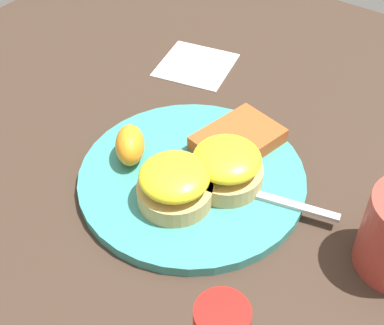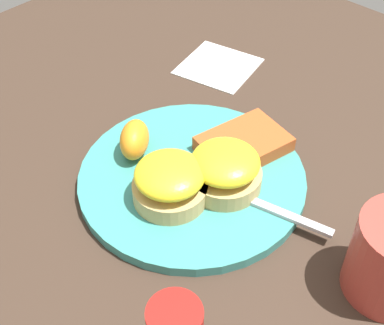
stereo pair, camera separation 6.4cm
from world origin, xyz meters
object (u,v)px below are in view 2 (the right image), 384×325
(hashbrown_patty, at_px, (244,144))
(orange_wedge, at_px, (134,139))
(fork, at_px, (225,190))
(sandwich_benedict_right, at_px, (225,170))
(sandwich_benedict_left, at_px, (170,182))

(hashbrown_patty, relative_size, orange_wedge, 1.79)
(hashbrown_patty, bearing_deg, fork, -157.05)
(sandwich_benedict_right, distance_m, orange_wedge, 0.12)
(sandwich_benedict_right, distance_m, hashbrown_patty, 0.07)
(sandwich_benedict_right, bearing_deg, sandwich_benedict_left, 150.72)
(sandwich_benedict_left, height_order, hashbrown_patty, sandwich_benedict_left)
(sandwich_benedict_left, bearing_deg, sandwich_benedict_right, -29.28)
(sandwich_benedict_right, xyz_separation_m, fork, (-0.01, -0.01, -0.02))
(sandwich_benedict_left, xyz_separation_m, orange_wedge, (0.02, 0.09, -0.00))
(sandwich_benedict_right, xyz_separation_m, orange_wedge, (-0.03, 0.12, -0.00))
(orange_wedge, xyz_separation_m, fork, (0.03, -0.13, -0.02))
(fork, bearing_deg, orange_wedge, 101.74)
(hashbrown_patty, bearing_deg, sandwich_benedict_left, 175.42)
(sandwich_benedict_left, relative_size, sandwich_benedict_right, 1.00)
(sandwich_benedict_left, distance_m, hashbrown_patty, 0.12)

